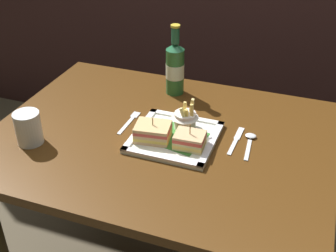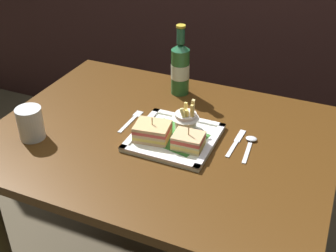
# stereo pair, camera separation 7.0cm
# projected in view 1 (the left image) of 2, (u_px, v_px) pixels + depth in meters

# --- Properties ---
(dining_table) EXTENTS (1.05, 0.80, 0.76)m
(dining_table) POSITION_uv_depth(u_px,v_px,m) (162.00, 170.00, 1.43)
(dining_table) COLOR #4A2C0F
(dining_table) RESTS_ON ground_plane
(square_plate) EXTENTS (0.25, 0.25, 0.02)m
(square_plate) POSITION_uv_depth(u_px,v_px,m) (175.00, 137.00, 1.33)
(square_plate) COLOR white
(square_plate) RESTS_ON dining_table
(sandwich_half_left) EXTENTS (0.11, 0.10, 0.07)m
(sandwich_half_left) POSITION_uv_depth(u_px,v_px,m) (153.00, 132.00, 1.31)
(sandwich_half_left) COLOR tan
(sandwich_half_left) RESTS_ON square_plate
(sandwich_half_right) EXTENTS (0.09, 0.08, 0.08)m
(sandwich_half_right) POSITION_uv_depth(u_px,v_px,m) (190.00, 140.00, 1.28)
(sandwich_half_right) COLOR tan
(sandwich_half_right) RESTS_ON square_plate
(fries_cup) EXTENTS (0.08, 0.08, 0.11)m
(fries_cup) POSITION_uv_depth(u_px,v_px,m) (185.00, 118.00, 1.35)
(fries_cup) COLOR silver
(fries_cup) RESTS_ON square_plate
(beer_bottle) EXTENTS (0.07, 0.07, 0.26)m
(beer_bottle) POSITION_uv_depth(u_px,v_px,m) (175.00, 67.00, 1.54)
(beer_bottle) COLOR #2A632E
(beer_bottle) RESTS_ON dining_table
(water_glass) EXTENTS (0.08, 0.08, 0.10)m
(water_glass) POSITION_uv_depth(u_px,v_px,m) (29.00, 130.00, 1.30)
(water_glass) COLOR silver
(water_glass) RESTS_ON dining_table
(fork) EXTENTS (0.02, 0.14, 0.00)m
(fork) POSITION_uv_depth(u_px,v_px,m) (130.00, 121.00, 1.42)
(fork) COLOR silver
(fork) RESTS_ON dining_table
(knife) EXTENTS (0.02, 0.16, 0.00)m
(knife) POSITION_uv_depth(u_px,v_px,m) (236.00, 139.00, 1.33)
(knife) COLOR silver
(knife) RESTS_ON dining_table
(spoon) EXTENTS (0.04, 0.14, 0.01)m
(spoon) POSITION_uv_depth(u_px,v_px,m) (250.00, 140.00, 1.33)
(spoon) COLOR silver
(spoon) RESTS_ON dining_table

